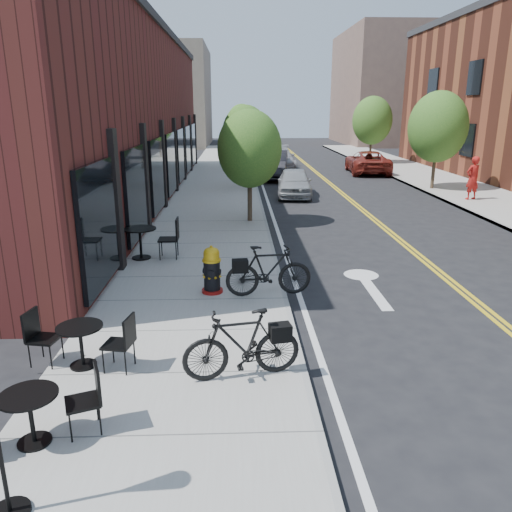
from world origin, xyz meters
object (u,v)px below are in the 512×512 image
object	(u,v)px
bistro_set_a	(30,411)
pedestrian	(473,178)
bistro_set_c	(140,239)
bistro_set_b	(81,340)
bicycle_left	(242,344)
parked_car_b	(272,165)
parked_car_a	(294,182)
parked_car_c	(277,159)
fire_hydrant	(212,270)
parked_car_far	(367,162)
bicycle_right	(269,271)

from	to	relation	value
bistro_set_a	pedestrian	distance (m)	20.33
bistro_set_c	bistro_set_b	bearing A→B (deg)	-89.43
bicycle_left	parked_car_b	bearing A→B (deg)	163.65
bistro_set_c	parked_car_a	xyz separation A→B (m)	(5.20, 10.09, -0.01)
parked_car_c	parked_car_b	bearing A→B (deg)	-97.86
fire_hydrant	parked_car_c	xyz separation A→B (m)	(3.20, 22.57, 0.15)
fire_hydrant	bistro_set_a	size ratio (longest dim) A/B	0.65
bicycle_left	parked_car_far	distance (m)	25.75
bistro_set_c	parked_car_c	bearing A→B (deg)	74.53
parked_car_b	parked_car_c	size ratio (longest dim) A/B	0.91
bicycle_left	pedestrian	distance (m)	17.68
fire_hydrant	parked_car_a	distance (m)	13.10
bicycle_right	bistro_set_b	bearing A→B (deg)	128.06
parked_car_a	parked_car_far	bearing A→B (deg)	60.91
bistro_set_a	parked_car_c	size ratio (longest dim) A/B	0.30
fire_hydrant	bicycle_left	distance (m)	3.61
bicycle_right	bistro_set_b	size ratio (longest dim) A/B	1.10
pedestrian	parked_car_far	bearing A→B (deg)	-97.99
fire_hydrant	bistro_set_b	xyz separation A→B (m)	(-1.85, -3.15, -0.05)
bistro_set_b	parked_car_c	xyz separation A→B (m)	(5.06, 25.72, 0.21)
bistro_set_a	parked_car_far	size ratio (longest dim) A/B	0.32
bicycle_left	bicycle_right	xyz separation A→B (m)	(0.60, 3.34, 0.02)
bistro_set_b	pedestrian	size ratio (longest dim) A/B	0.89
fire_hydrant	bicycle_left	size ratio (longest dim) A/B	0.59
bistro_set_a	bistro_set_b	world-z (taller)	bistro_set_b
bistro_set_c	parked_car_a	size ratio (longest dim) A/B	0.52
parked_car_c	pedestrian	distance (m)	13.84
bicycle_left	pedestrian	size ratio (longest dim) A/B	0.95
bistro_set_c	parked_car_b	bearing A→B (deg)	73.28
bicycle_right	pedestrian	world-z (taller)	pedestrian
bicycle_left	bistro_set_a	bearing A→B (deg)	-71.41
bicycle_right	bistro_set_a	xyz separation A→B (m)	(-3.10, -4.77, -0.12)
parked_car_a	pedestrian	bearing A→B (deg)	-8.40
parked_car_far	parked_car_a	bearing A→B (deg)	60.81
fire_hydrant	bicycle_right	size ratio (longest dim) A/B	0.57
parked_car_a	parked_car_c	distance (m)	9.88
bistro_set_b	fire_hydrant	bearing A→B (deg)	70.24
bistro_set_b	bistro_set_c	bearing A→B (deg)	102.14
bicycle_right	pedestrian	bearing A→B (deg)	-46.01
bicycle_left	bistro_set_a	xyz separation A→B (m)	(-2.50, -1.43, -0.10)
bistro_set_a	bistro_set_c	size ratio (longest dim) A/B	0.81
bicycle_right	bistro_set_a	bearing A→B (deg)	141.32
parked_car_b	pedestrian	world-z (taller)	pedestrian
bistro_set_b	parked_car_b	xyz separation A→B (m)	(4.44, 21.92, 0.23)
bistro_set_b	bicycle_right	bearing A→B (deg)	54.42
parked_car_a	parked_car_b	world-z (taller)	parked_car_b
parked_car_b	pedestrian	distance (m)	11.27
parked_car_a	parked_car_b	xyz separation A→B (m)	(-0.61, 6.07, 0.15)
bistro_set_b	parked_car_c	bearing A→B (deg)	89.58
parked_car_c	fire_hydrant	bearing A→B (deg)	-96.82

